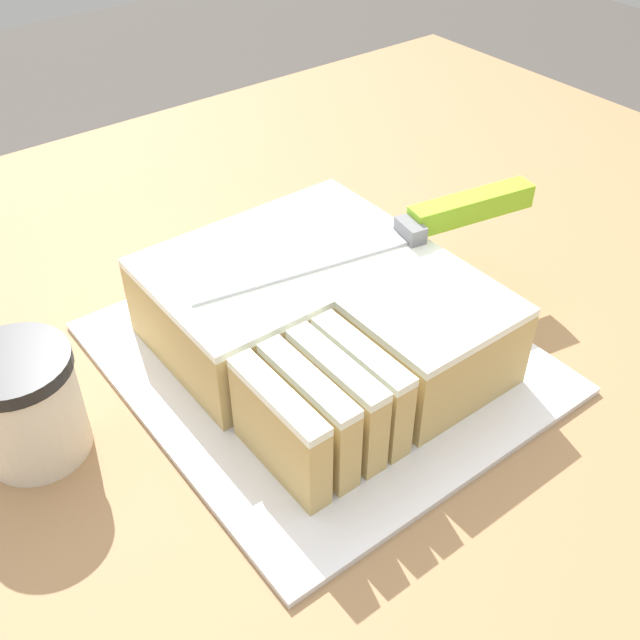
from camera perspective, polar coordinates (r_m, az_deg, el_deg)
countertop at (r=1.01m, az=-1.33°, el=-22.88°), size 1.40×1.10×0.91m
cake_board at (r=0.65m, az=0.00°, el=-2.83°), size 0.32×0.35×0.01m
cake at (r=0.63m, az=0.02°, el=0.35°), size 0.23×0.26×0.08m
knife at (r=0.67m, az=8.69°, el=7.61°), size 0.33×0.09×0.02m
coffee_cup at (r=0.59m, az=-21.46°, el=-6.05°), size 0.08×0.08×0.09m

